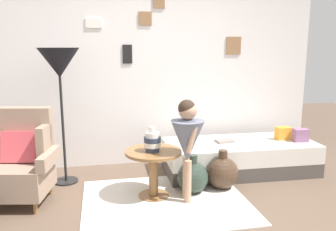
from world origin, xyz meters
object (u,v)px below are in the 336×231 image
Objects in this scene: daybed at (239,157)px; book_on_daybed at (225,141)px; demijohn_near at (193,177)px; demijohn_far at (222,172)px; floor_lamp at (59,67)px; vase_striped at (152,141)px; armchair at (20,161)px; person_child at (187,138)px; side_table at (153,163)px.

daybed is 8.73× the size of book_on_daybed.
demijohn_far is (0.36, 0.05, 0.01)m from demijohn_near.
daybed is 2.47m from floor_lamp.
floor_lamp reaches higher than vase_striped.
floor_lamp is at bearing 177.89° from daybed.
armchair is 4.41× the size of book_on_daybed.
book_on_daybed is at bearing 67.64° from demijohn_far.
demijohn_near is at bearing 59.60° from person_child.
vase_striped is at bearing -8.50° from armchair.
armchair is 1.74m from person_child.
book_on_daybed is at bearing 30.07° from vase_striped.
daybed is 4.41× the size of demijohn_near.
armchair is 0.61× the size of floor_lamp.
armchair is at bearing -170.74° from book_on_daybed.
daybed is at bearing 23.87° from side_table.
vase_striped is 0.64m from demijohn_near.
book_on_daybed is at bearing 9.26° from armchair.
armchair reaches higher than demijohn_far.
side_table is 0.48m from demijohn_near.
person_child is (0.32, -0.18, 0.31)m from side_table.
side_table is (-1.20, -0.53, 0.18)m from daybed.
demijohn_far is at bearing -17.13° from floor_lamp.
demijohn_far is at bearing 6.65° from vase_striped.
book_on_daybed is at bearing 47.29° from person_child.
armchair reaches higher than demijohn_near.
daybed is 7.21× the size of vase_striped.
person_child is 1.04m from book_on_daybed.
vase_striped is at bearing -33.86° from floor_lamp.
demijohn_near is at bearing 2.50° from side_table.
floor_lamp is (-0.97, 0.61, 1.00)m from side_table.
person_child reaches higher than demijohn_far.
vase_striped is at bearing -174.03° from demijohn_near.
demijohn_near is at bearing -136.26° from book_on_daybed.
book_on_daybed is at bearing 171.63° from daybed.
demijohn_near is 0.96× the size of demijohn_far.
side_table reaches higher than demijohn_near.
demijohn_far is at bearing 27.05° from person_child.
floor_lamp is at bearing 178.52° from book_on_daybed.
side_table is at bearing -177.50° from demijohn_near.
demijohn_far is (0.81, 0.09, -0.44)m from vase_striped.
demijohn_near reaches higher than book_on_daybed.
armchair is 2.23× the size of demijohn_near.
person_child is at bearing -31.46° from floor_lamp.
person_child reaches higher than book_on_daybed.
person_child reaches higher than armchair.
demijohn_near is (-0.76, -0.51, -0.02)m from daybed.
daybed is at bearing -2.11° from floor_lamp.
daybed is at bearing 33.90° from demijohn_near.
book_on_daybed is at bearing -1.48° from floor_lamp.
person_child is at bearing -120.40° from demijohn_near.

